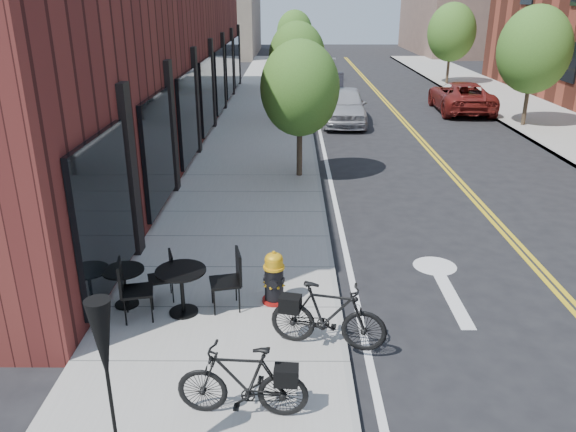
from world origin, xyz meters
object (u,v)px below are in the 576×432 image
object	(u,v)px
bicycle_right	(328,316)
parked_car_a	(344,106)
parked_car_b	(325,91)
parked_car_far	(461,97)
patio_umbrella	(105,356)
bistro_set_b	(124,282)
bistro_set_c	(182,285)
fire_hydrant	(274,278)
bicycle_left	(242,381)
parked_car_c	(319,74)

from	to	relation	value
bicycle_right	parked_car_a	world-z (taller)	parked_car_a
parked_car_b	parked_car_far	size ratio (longest dim) A/B	0.98
patio_umbrella	bistro_set_b	bearing A→B (deg)	104.44
bistro_set_c	patio_umbrella	size ratio (longest dim) A/B	0.89
fire_hydrant	bicycle_left	distance (m)	2.78
bicycle_right	patio_umbrella	size ratio (longest dim) A/B	0.79
patio_umbrella	parked_car_c	world-z (taller)	patio_umbrella
bicycle_left	parked_car_far	size ratio (longest dim) A/B	0.32
bicycle_left	bicycle_right	xyz separation A→B (m)	(1.13, 1.46, 0.03)
bistro_set_c	parked_car_c	bearing A→B (deg)	69.85
bicycle_left	parked_car_far	world-z (taller)	parked_car_far
bistro_set_b	parked_car_b	bearing A→B (deg)	58.92
fire_hydrant	patio_umbrella	bearing A→B (deg)	-94.03
bistro_set_b	parked_car_far	bearing A→B (deg)	41.37
bicycle_right	bistro_set_b	xyz separation A→B (m)	(-3.30, 1.18, -0.08)
bistro_set_b	parked_car_a	size ratio (longest dim) A/B	0.37
bistro_set_b	parked_car_c	world-z (taller)	parked_car_c
parked_car_a	bistro_set_b	bearing A→B (deg)	-104.53
bistro_set_c	parked_car_far	bearing A→B (deg)	49.37
parked_car_c	parked_car_b	bearing A→B (deg)	-83.03
bistro_set_b	parked_car_a	world-z (taller)	parked_car_a
fire_hydrant	bicycle_left	xyz separation A→B (m)	(-0.31, -2.76, 0.04)
bistro_set_c	patio_umbrella	distance (m)	3.55
fire_hydrant	parked_car_far	xyz separation A→B (m)	(8.12, 17.75, 0.13)
patio_umbrella	parked_car_c	size ratio (longest dim) A/B	0.42
parked_car_b	parked_car_c	world-z (taller)	parked_car_b
bicycle_left	parked_car_b	distance (m)	21.66
bicycle_left	bicycle_right	world-z (taller)	bicycle_right
bicycle_right	patio_umbrella	distance (m)	3.57
fire_hydrant	parked_car_c	distance (m)	25.82
fire_hydrant	parked_car_a	bearing A→B (deg)	98.77
bicycle_right	bicycle_left	bearing A→B (deg)	155.24
patio_umbrella	fire_hydrant	bearing A→B (deg)	67.75
bistro_set_b	bistro_set_c	world-z (taller)	bistro_set_c
bistro_set_b	parked_car_c	bearing A→B (deg)	62.37
parked_car_a	parked_car_far	distance (m)	6.21
bistro_set_c	bicycle_left	bearing A→B (deg)	-76.72
fire_hydrant	bistro_set_b	bearing A→B (deg)	-159.07
patio_umbrella	bicycle_right	bearing A→B (deg)	46.15
bicycle_right	patio_umbrella	bearing A→B (deg)	149.18
bistro_set_b	patio_umbrella	distance (m)	3.93
bicycle_left	bistro_set_b	distance (m)	3.42
parked_car_a	parked_car_far	world-z (taller)	parked_car_a
parked_car_a	bicycle_right	bearing A→B (deg)	-92.25
bistro_set_b	bicycle_left	bearing A→B (deg)	-68.58
parked_car_b	bistro_set_c	bearing A→B (deg)	-95.51
bicycle_left	patio_umbrella	world-z (taller)	patio_umbrella
bicycle_right	parked_car_a	size ratio (longest dim) A/B	0.39
bicycle_left	patio_umbrella	size ratio (longest dim) A/B	0.74
bicycle_left	parked_car_a	xyz separation A→B (m)	(2.82, 17.84, 0.14)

